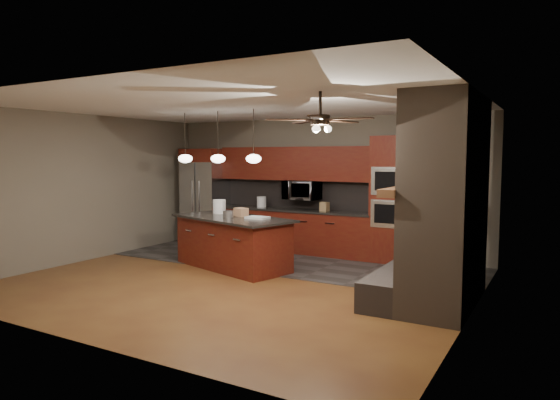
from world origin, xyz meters
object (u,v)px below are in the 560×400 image
Objects in this scene: kitchen_island at (233,242)px; counter_box at (325,207)px; oven_tower at (394,200)px; paint_tray at (257,218)px; microwave at (302,190)px; white_bucket at (219,207)px; refrigerator at (205,196)px; paint_can at (228,214)px; counter_bucket at (262,202)px; cardboard_box at (241,212)px.

counter_box is (0.95, 1.85, 0.53)m from kitchen_island.
oven_tower reaches higher than paint_tray.
white_bucket is (-0.93, -1.62, -0.25)m from microwave.
refrigerator is 2.12m from white_bucket.
paint_tray is at bearing 11.02° from paint_can.
white_bucket is at bearing 164.71° from paint_tray.
oven_tower is at bearing -0.14° from counter_bucket.
paint_can is 0.78× the size of cardboard_box.
refrigerator is 5.73× the size of paint_tray.
microwave reaches higher than cardboard_box.
paint_tray is 1.89m from counter_box.
kitchen_island is at bearing -101.37° from microwave.
refrigerator reaches higher than kitchen_island.
microwave is at bearing 101.67° from cardboard_box.
microwave is at bearing 2.97° from counter_bucket.
cardboard_box is (2.13, -1.66, -0.09)m from refrigerator.
microwave is 2.16m from kitchen_island.
microwave is (-1.98, 0.06, 0.11)m from oven_tower.
paint_tray is 2.18m from counter_bucket.
counter_bucket reaches higher than kitchen_island.
oven_tower is 2.94m from counter_bucket.
counter_bucket is (-0.96, -0.05, -0.28)m from microwave.
microwave is 3.06× the size of cardboard_box.
kitchen_island is at bearing -141.33° from oven_tower.
counter_bucket is at bearing -177.03° from microwave.
oven_tower is 6.28× the size of paint_tray.
microwave is 2.45m from refrigerator.
white_bucket is 1.10× the size of cardboard_box.
oven_tower is 0.94× the size of kitchen_island.
kitchen_island is 2.06m from counter_bucket.
oven_tower is 12.94× the size of counter_box.
paint_tray is at bearing -35.09° from refrigerator.
cardboard_box is (0.08, 0.16, 0.53)m from kitchen_island.
refrigerator is 0.85× the size of kitchen_island.
microwave is 1.97m from paint_tray.
refrigerator is (-4.42, -0.07, -0.11)m from oven_tower.
refrigerator is 8.27× the size of white_bucket.
refrigerator is 9.07× the size of cardboard_box.
refrigerator is 2.81m from kitchen_island.
counter_box is at bearing 0.59° from refrigerator.
oven_tower reaches higher than cardboard_box.
white_bucket reaches higher than counter_box.
counter_box is at bearing 45.39° from white_bucket.
refrigerator is 2.70m from cardboard_box.
cardboard_box is 1.30× the size of counter_box.
oven_tower reaches higher than paint_can.
white_bucket reaches higher than paint_tray.
microwave is 3.94× the size of paint_can.
paint_can is at bearing -167.50° from paint_tray.
oven_tower reaches higher than white_bucket.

